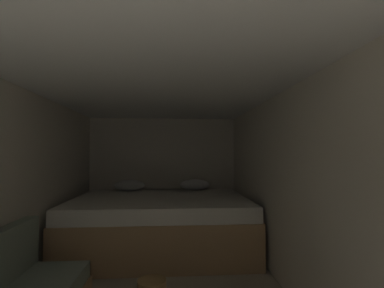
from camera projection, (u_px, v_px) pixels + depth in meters
wall_back at (163, 174)px, 5.28m from camera, size 2.80×0.05×2.10m
wall_right at (302, 194)px, 2.62m from camera, size 0.05×5.50×2.10m
ceiling_slab at (154, 77)px, 2.56m from camera, size 2.80×5.50×0.05m
bed at (161, 222)px, 4.24m from camera, size 2.58×1.92×0.98m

